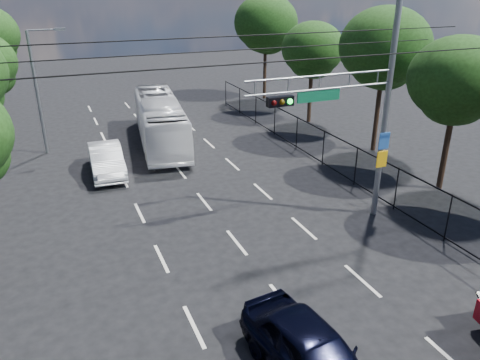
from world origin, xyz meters
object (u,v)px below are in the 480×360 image
signal_mast (363,98)px  navy_hatchback (312,355)px  white_bus (160,121)px  white_van (106,160)px

signal_mast → navy_hatchback: (-6.12, -7.04, -4.44)m
signal_mast → white_bus: size_ratio=0.91×
signal_mast → white_bus: 14.59m
signal_mast → white_van: size_ratio=2.04×
white_bus → white_van: (-3.85, -3.83, -0.69)m
white_van → signal_mast: bearing=-44.1°
signal_mast → white_bus: bearing=111.0°
signal_mast → navy_hatchback: signal_mast is taller
navy_hatchback → white_bus: size_ratio=0.45×
navy_hatchback → white_van: navy_hatchback is taller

